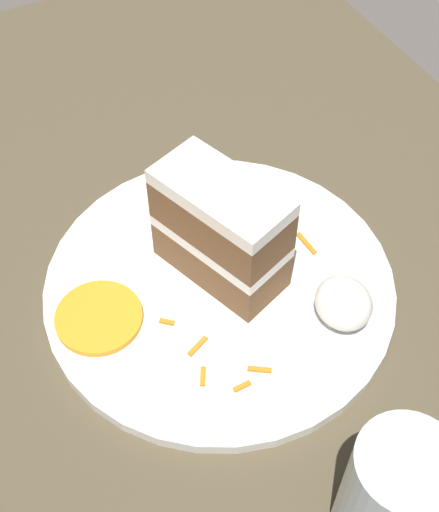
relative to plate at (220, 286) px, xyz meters
name	(u,v)px	position (x,y,z in m)	size (l,w,h in m)	color
ground_plane	(190,359)	(-0.03, 0.05, -0.04)	(6.00, 6.00, 0.00)	#4C4742
dining_table	(189,349)	(-0.03, 0.05, -0.02)	(1.10, 0.81, 0.03)	#4C422D
plate	(220,286)	(0.00, 0.00, 0.00)	(0.31, 0.31, 0.01)	white
cake_slice	(221,230)	(0.01, -0.01, 0.06)	(0.13, 0.09, 0.10)	brown
cream_dollop	(344,303)	(-0.08, -0.07, 0.03)	(0.05, 0.05, 0.04)	white
orange_garnish	(99,317)	(0.01, 0.11, 0.01)	(0.07, 0.07, 0.01)	orange
carrot_shreds_scatter	(235,296)	(-0.02, 0.00, 0.01)	(0.21, 0.16, 0.00)	orange
drinking_glass	(388,505)	(-0.24, 0.00, 0.05)	(0.06, 0.06, 0.12)	silver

